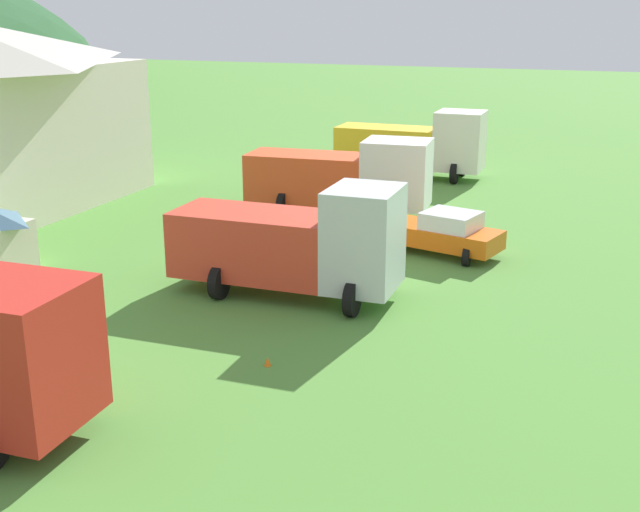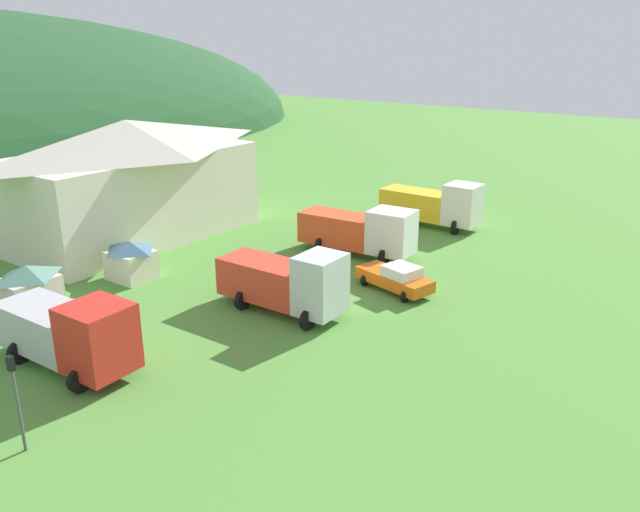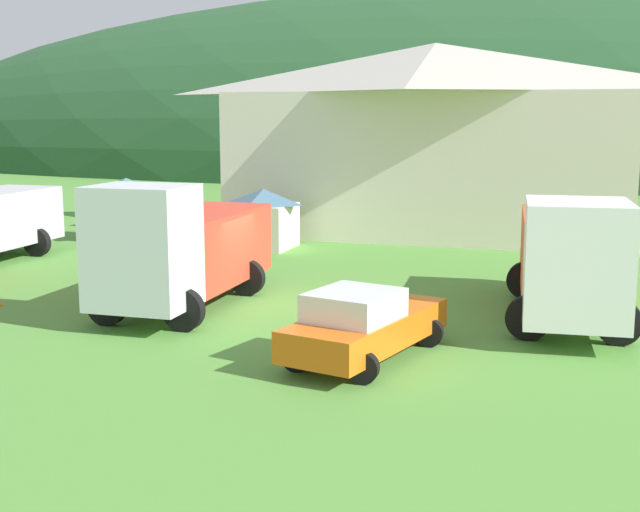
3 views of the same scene
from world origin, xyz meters
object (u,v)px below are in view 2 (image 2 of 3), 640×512
at_px(traffic_light_west, 16,393).
at_px(service_pickup_orange, 396,278).
at_px(depot_building, 130,178).
at_px(traffic_cone_near_pickup, 240,355).
at_px(crane_truck_red, 71,332).
at_px(play_shed_cream, 131,260).
at_px(tow_truck_silver, 287,281).
at_px(play_shed_pink, 29,288).
at_px(heavy_rig_white, 362,230).
at_px(heavy_rig_striped, 436,204).

bearing_deg(traffic_light_west, service_pickup_orange, -8.78).
height_order(depot_building, traffic_cone_near_pickup, depot_building).
relative_size(crane_truck_red, traffic_light_west, 1.96).
xyz_separation_m(depot_building, service_pickup_orange, (2.09, -21.06, -3.63)).
relative_size(play_shed_cream, tow_truck_silver, 0.38).
bearing_deg(play_shed_pink, depot_building, 28.22).
distance_m(play_shed_pink, crane_truck_red, 7.66).
xyz_separation_m(traffic_light_west, traffic_cone_near_pickup, (10.02, -1.31, -2.37)).
distance_m(play_shed_pink, tow_truck_silver, 13.94).
bearing_deg(crane_truck_red, traffic_cone_near_pickup, 44.24).
distance_m(depot_building, traffic_light_west, 26.28).
xyz_separation_m(depot_building, tow_truck_silver, (-4.05, -17.83, -2.65)).
xyz_separation_m(play_shed_cream, heavy_rig_white, (12.17, -9.05, 0.52)).
bearing_deg(play_shed_pink, service_pickup_orange, -45.24).
height_order(play_shed_pink, heavy_rig_white, heavy_rig_white).
bearing_deg(service_pickup_orange, play_shed_pink, -120.94).
xyz_separation_m(play_shed_pink, heavy_rig_white, (18.66, -9.36, 0.37)).
bearing_deg(service_pickup_orange, tow_truck_silver, -103.43).
bearing_deg(tow_truck_silver, depot_building, 166.30).
xyz_separation_m(heavy_rig_white, heavy_rig_striped, (9.32, -0.90, 0.02)).
distance_m(tow_truck_silver, traffic_cone_near_pickup, 5.63).
relative_size(service_pickup_orange, traffic_light_west, 1.34).
distance_m(depot_building, heavy_rig_striped, 23.18).
bearing_deg(tow_truck_silver, heavy_rig_striped, 91.98).
bearing_deg(traffic_cone_near_pickup, heavy_rig_striped, 5.14).
xyz_separation_m(crane_truck_red, traffic_light_west, (-4.70, -3.88, 0.57)).
bearing_deg(play_shed_cream, traffic_light_west, -141.08).
bearing_deg(play_shed_cream, heavy_rig_striped, -24.84).
xyz_separation_m(crane_truck_red, traffic_cone_near_pickup, (5.32, -5.19, -1.80)).
height_order(traffic_light_west, traffic_cone_near_pickup, traffic_light_west).
height_order(play_shed_cream, service_pickup_orange, play_shed_cream).
height_order(play_shed_cream, tow_truck_silver, tow_truck_silver).
bearing_deg(traffic_light_west, heavy_rig_striped, 1.52).
height_order(play_shed_pink, tow_truck_silver, tow_truck_silver).
bearing_deg(depot_building, heavy_rig_striped, -46.98).
bearing_deg(traffic_cone_near_pickup, traffic_light_west, 172.54).
bearing_deg(depot_building, heavy_rig_white, -68.15).
height_order(tow_truck_silver, heavy_rig_striped, tow_truck_silver).
bearing_deg(heavy_rig_striped, traffic_light_west, -88.28).
xyz_separation_m(play_shed_pink, service_pickup_orange, (14.36, -14.48, -0.58)).
relative_size(play_shed_pink, traffic_cone_near_pickup, 6.11).
bearing_deg(traffic_light_west, play_shed_pink, 58.02).
distance_m(heavy_rig_striped, traffic_light_west, 34.97).
xyz_separation_m(service_pickup_orange, traffic_cone_near_pickup, (-11.32, 1.98, -0.83)).
relative_size(tow_truck_silver, traffic_cone_near_pickup, 14.75).
bearing_deg(traffic_cone_near_pickup, play_shed_cream, 74.17).
bearing_deg(traffic_light_west, crane_truck_red, 39.53).
distance_m(tow_truck_silver, service_pickup_orange, 7.00).
bearing_deg(traffic_light_west, heavy_rig_white, 4.07).
xyz_separation_m(depot_building, heavy_rig_striped, (15.71, -16.84, -2.65)).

